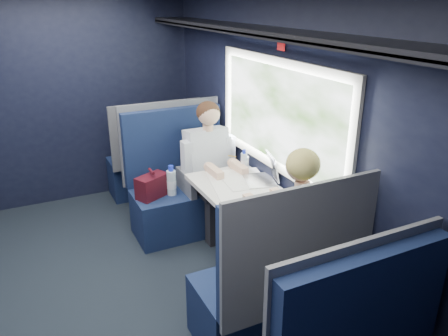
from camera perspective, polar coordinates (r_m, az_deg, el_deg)
name	(u,v)px	position (r m, az deg, el deg)	size (l,w,h in m)	color
ground	(121,299)	(3.68, -13.27, -16.31)	(2.80, 4.20, 0.01)	black
room_shell	(106,115)	(3.03, -15.21, 6.66)	(3.00, 4.40, 2.40)	black
table	(238,198)	(3.62, 1.89, -3.89)	(0.62, 1.00, 0.74)	#54565E
seat_bay_near	(180,190)	(4.38, -5.71, -2.84)	(1.04, 0.62, 1.26)	#0B1433
seat_bay_far	(275,288)	(3.02, 6.64, -15.26)	(1.04, 0.62, 1.26)	#0B1433
seat_row_front	(154,161)	(5.20, -9.17, 0.88)	(1.04, 0.51, 1.16)	#0B1433
man	(211,163)	(4.20, -1.70, 0.63)	(0.53, 0.56, 1.32)	black
woman	(294,227)	(3.09, 9.19, -7.59)	(0.53, 0.56, 1.32)	black
papers	(241,184)	(3.67, 2.22, -2.16)	(0.48, 0.69, 0.01)	white
laptop	(265,173)	(3.75, 5.39, -0.67)	(0.33, 0.38, 0.24)	silver
bottle_small	(244,161)	(3.94, 2.63, 0.89)	(0.06, 0.06, 0.20)	silver
cup	(245,161)	(4.06, 2.75, 0.87)	(0.07, 0.07, 0.09)	white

